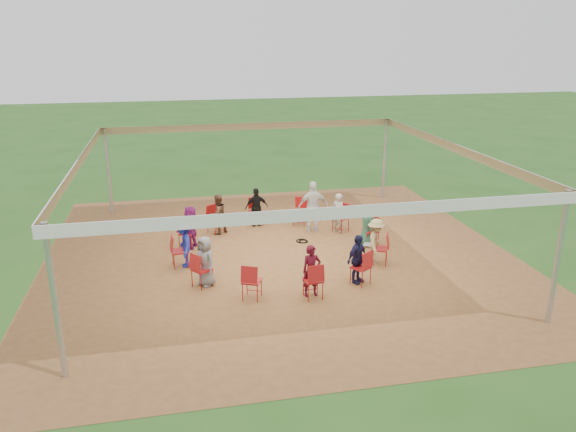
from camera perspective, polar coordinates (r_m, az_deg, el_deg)
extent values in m
plane|color=#245119|center=(15.99, -0.83, -4.03)|extent=(80.00, 80.00, 0.00)
plane|color=brown|center=(15.99, -0.83, -4.01)|extent=(13.00, 13.00, 0.00)
cylinder|color=#B2B2B7|center=(10.79, -22.57, -8.17)|extent=(0.12, 0.12, 3.00)
cylinder|color=#B2B2B7|center=(20.18, -17.79, 4.27)|extent=(0.12, 0.12, 3.00)
cylinder|color=#B2B2B7|center=(13.14, 25.72, -3.92)|extent=(0.12, 0.12, 3.00)
cylinder|color=#B2B2B7|center=(21.53, 9.78, 5.70)|extent=(0.12, 0.12, 3.00)
plane|color=white|center=(15.12, -0.88, 6.57)|extent=(10.30, 10.30, 0.00)
cube|color=white|center=(10.30, 4.59, 0.28)|extent=(10.30, 0.03, 0.24)
cube|color=white|center=(20.15, -3.70, 9.08)|extent=(10.30, 0.03, 0.24)
cube|color=white|center=(15.07, -20.55, 4.90)|extent=(0.03, 10.30, 0.24)
cube|color=white|center=(16.88, 16.67, 6.61)|extent=(0.03, 10.30, 0.24)
imported|color=tan|center=(15.39, 8.91, -2.59)|extent=(0.71, 0.92, 1.28)
imported|color=#244F39|center=(16.67, 8.03, -0.91)|extent=(0.40, 0.65, 1.28)
imported|color=#A6A392|center=(17.69, 5.16, 0.32)|extent=(0.52, 0.56, 1.28)
imported|color=black|center=(18.22, -3.21, 0.89)|extent=(0.78, 0.45, 1.28)
imported|color=brown|center=(17.62, -7.15, 0.18)|extent=(0.71, 0.65, 1.28)
imported|color=#7C1A68|center=(16.57, -9.87, -1.13)|extent=(0.90, 1.26, 1.28)
imported|color=#192897|center=(15.28, -10.53, -2.83)|extent=(0.48, 0.86, 1.28)
imported|color=slate|center=(14.08, -8.40, -4.56)|extent=(0.64, 0.71, 1.28)
imported|color=#440815|center=(13.40, 2.40, -5.59)|extent=(0.49, 0.35, 1.28)
imported|color=#1A183B|center=(14.17, 7.04, -4.36)|extent=(0.83, 0.74, 1.28)
imported|color=silver|center=(17.67, 2.58, 0.96)|extent=(0.98, 0.54, 1.63)
torus|color=black|center=(17.02, 1.42, -2.55)|extent=(0.45, 0.45, 0.03)
torus|color=black|center=(16.99, 1.58, -2.59)|extent=(0.36, 0.36, 0.03)
cube|color=#B7B7BC|center=(15.44, 8.08, -2.87)|extent=(0.32, 0.37, 0.01)
cube|color=#B7B7BC|center=(15.39, 8.48, -2.53)|extent=(0.19, 0.31, 0.20)
cube|color=#CCE0FF|center=(15.39, 8.46, -2.53)|extent=(0.16, 0.26, 0.17)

